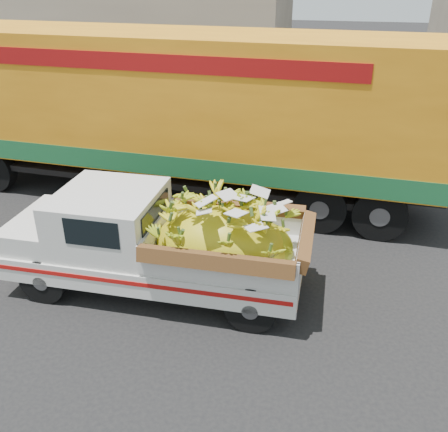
# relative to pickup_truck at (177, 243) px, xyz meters

# --- Properties ---
(ground) EXTENTS (100.00, 100.00, 0.00)m
(ground) POSITION_rel_pickup_truck_xyz_m (-0.96, -0.48, -0.93)
(ground) COLOR black
(ground) RESTS_ON ground
(curb) EXTENTS (60.00, 0.25, 0.15)m
(curb) POSITION_rel_pickup_truck_xyz_m (-0.96, 6.37, -0.86)
(curb) COLOR gray
(curb) RESTS_ON ground
(sidewalk) EXTENTS (60.00, 4.00, 0.14)m
(sidewalk) POSITION_rel_pickup_truck_xyz_m (-0.96, 8.47, -0.86)
(sidewalk) COLOR gray
(sidewalk) RESTS_ON ground
(building_left) EXTENTS (18.00, 6.00, 5.00)m
(building_left) POSITION_rel_pickup_truck_xyz_m (-8.96, 14.37, 1.57)
(building_left) COLOR gray
(building_left) RESTS_ON ground
(pickup_truck) EXTENTS (4.97, 1.85, 1.74)m
(pickup_truck) POSITION_rel_pickup_truck_xyz_m (0.00, 0.00, 0.00)
(pickup_truck) COLOR black
(pickup_truck) RESTS_ON ground
(semi_trailer) EXTENTS (12.04, 3.14, 3.80)m
(semi_trailer) POSITION_rel_pickup_truck_xyz_m (-1.17, 3.92, 1.19)
(semi_trailer) COLOR black
(semi_trailer) RESTS_ON ground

